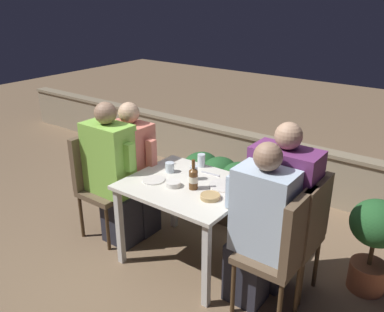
% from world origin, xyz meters
% --- Properties ---
extents(ground_plane, '(16.00, 16.00, 0.00)m').
position_xyz_m(ground_plane, '(0.00, 0.00, 0.00)').
color(ground_plane, '#7A6047').
extents(parapet_wall, '(9.00, 0.18, 0.59)m').
position_xyz_m(parapet_wall, '(0.00, 1.72, 0.30)').
color(parapet_wall, gray).
rests_on(parapet_wall, ground_plane).
extents(dining_table, '(0.97, 0.81, 0.73)m').
position_xyz_m(dining_table, '(0.00, 0.00, 0.63)').
color(dining_table, silver).
rests_on(dining_table, ground_plane).
extents(planter_hedge, '(0.82, 0.47, 0.61)m').
position_xyz_m(planter_hedge, '(-0.24, 0.82, 0.34)').
color(planter_hedge, brown).
rests_on(planter_hedge, ground_plane).
extents(chair_left_near, '(0.42, 0.41, 0.97)m').
position_xyz_m(chair_left_near, '(-0.93, -0.12, 0.58)').
color(chair_left_near, brown).
rests_on(chair_left_near, ground_plane).
extents(person_green_blouse, '(0.51, 0.26, 1.30)m').
position_xyz_m(person_green_blouse, '(-0.73, -0.12, 0.65)').
color(person_green_blouse, '#282833').
rests_on(person_green_blouse, ground_plane).
extents(chair_left_far, '(0.42, 0.41, 0.97)m').
position_xyz_m(chair_left_far, '(-0.90, 0.12, 0.58)').
color(chair_left_far, brown).
rests_on(chair_left_far, ground_plane).
extents(person_coral_top, '(0.48, 0.26, 1.26)m').
position_xyz_m(person_coral_top, '(-0.70, 0.12, 0.63)').
color(person_coral_top, '#282833').
rests_on(person_coral_top, ground_plane).
extents(chair_right_near, '(0.42, 0.41, 0.97)m').
position_xyz_m(chair_right_near, '(0.90, -0.12, 0.58)').
color(chair_right_near, brown).
rests_on(chair_right_near, ground_plane).
extents(person_blue_shirt, '(0.49, 0.26, 1.28)m').
position_xyz_m(person_blue_shirt, '(0.70, -0.12, 0.64)').
color(person_blue_shirt, '#282833').
rests_on(person_blue_shirt, ground_plane).
extents(chair_right_far, '(0.42, 0.41, 0.97)m').
position_xyz_m(chair_right_far, '(0.92, 0.14, 0.58)').
color(chair_right_far, brown).
rests_on(chair_right_far, ground_plane).
extents(person_purple_stripe, '(0.52, 0.26, 1.34)m').
position_xyz_m(person_purple_stripe, '(0.72, 0.14, 0.67)').
color(person_purple_stripe, '#282833').
rests_on(person_purple_stripe, ground_plane).
extents(beer_bottle, '(0.07, 0.07, 0.24)m').
position_xyz_m(beer_bottle, '(0.09, -0.04, 0.82)').
color(beer_bottle, brown).
rests_on(beer_bottle, dining_table).
extents(plate_0, '(0.24, 0.24, 0.01)m').
position_xyz_m(plate_0, '(0.25, 0.14, 0.73)').
color(plate_0, silver).
rests_on(plate_0, dining_table).
extents(plate_1, '(0.18, 0.18, 0.01)m').
position_xyz_m(plate_1, '(-0.26, -0.12, 0.73)').
color(plate_1, silver).
rests_on(plate_1, dining_table).
extents(bowl_0, '(0.15, 0.15, 0.03)m').
position_xyz_m(bowl_0, '(0.28, -0.09, 0.74)').
color(bowl_0, tan).
rests_on(bowl_0, dining_table).
extents(bowl_1, '(0.12, 0.12, 0.04)m').
position_xyz_m(bowl_1, '(-0.06, -0.10, 0.75)').
color(bowl_1, silver).
rests_on(bowl_1, dining_table).
extents(glass_cup_0, '(0.08, 0.08, 0.08)m').
position_xyz_m(glass_cup_0, '(-0.26, 0.10, 0.77)').
color(glass_cup_0, silver).
rests_on(glass_cup_0, dining_table).
extents(glass_cup_1, '(0.06, 0.06, 0.12)m').
position_xyz_m(glass_cup_1, '(-0.01, 0.10, 0.79)').
color(glass_cup_1, silver).
rests_on(glass_cup_1, dining_table).
extents(glass_cup_2, '(0.07, 0.07, 0.11)m').
position_xyz_m(glass_cup_2, '(-0.11, 0.35, 0.78)').
color(glass_cup_2, silver).
rests_on(glass_cup_2, dining_table).
extents(fork_0, '(0.17, 0.03, 0.01)m').
position_xyz_m(fork_0, '(0.04, 0.26, 0.73)').
color(fork_0, silver).
rests_on(fork_0, dining_table).
extents(potted_plant, '(0.39, 0.39, 0.76)m').
position_xyz_m(potted_plant, '(1.33, 0.54, 0.47)').
color(potted_plant, '#9E5638').
rests_on(potted_plant, ground_plane).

